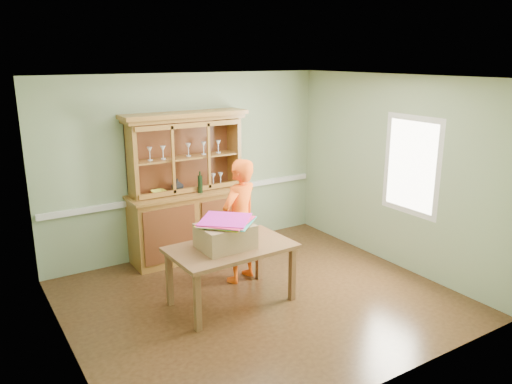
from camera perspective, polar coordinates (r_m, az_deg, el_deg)
floor at (r=6.37m, az=0.48°, el=-12.12°), size 4.50×4.50×0.00m
ceiling at (r=5.66m, az=0.54°, el=12.93°), size 4.50×4.50×0.00m
wall_back at (r=7.58m, az=-7.70°, el=3.11°), size 4.50×0.00×4.50m
wall_left at (r=5.08m, az=-21.44°, el=-3.99°), size 0.00×4.00×4.00m
wall_right at (r=7.30m, az=15.55°, el=2.21°), size 0.00×4.00×4.00m
wall_front at (r=4.41m, az=14.79°, el=-6.29°), size 4.50×0.00×4.50m
chair_rail at (r=7.67m, az=-7.50°, el=-0.21°), size 4.41×0.05×0.08m
framed_map at (r=5.31m, az=-22.07°, el=-0.98°), size 0.03×0.60×0.46m
window_panel at (r=7.06m, az=17.31°, el=2.89°), size 0.03×0.96×1.36m
china_hutch at (r=7.46m, az=-7.66°, el=-1.77°), size 1.84×0.61×2.16m
dining_table at (r=6.04m, az=-2.86°, el=-6.94°), size 1.50×0.93×0.73m
cardboard_box at (r=5.92m, az=-3.53°, el=-5.05°), size 0.62×0.50×0.29m
kite_stack at (r=5.90m, az=-3.51°, el=-3.36°), size 0.78×0.78×0.05m
person at (r=6.58m, az=-1.88°, el=-3.32°), size 0.71×0.59×1.66m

